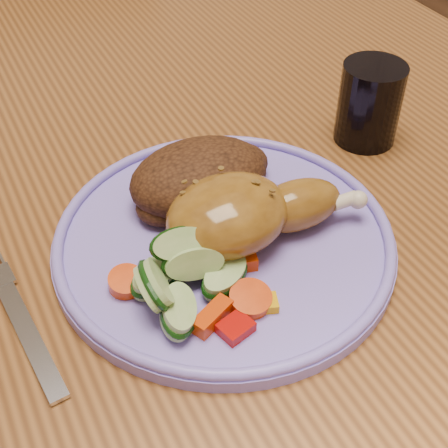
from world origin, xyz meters
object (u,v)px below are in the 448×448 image
object	(u,v)px
plate	(224,241)
drinking_glass	(369,104)
chair_far	(83,105)
fork	(17,312)
dining_table	(234,242)

from	to	relation	value
plate	drinking_glass	distance (m)	0.23
chair_far	fork	xyz separation A→B (m)	(-0.23, -0.70, 0.26)
chair_far	dining_table	bearing A→B (deg)	-90.00
drinking_glass	plate	bearing A→B (deg)	-159.13
fork	dining_table	bearing A→B (deg)	16.82
fork	plate	bearing A→B (deg)	-1.78
chair_far	fork	bearing A→B (deg)	-108.55
dining_table	fork	distance (m)	0.26
dining_table	plate	world-z (taller)	plate
dining_table	plate	distance (m)	0.13
dining_table	fork	xyz separation A→B (m)	(-0.23, -0.07, 0.09)
dining_table	plate	size ratio (longest dim) A/B	4.66
chair_far	plate	xyz separation A→B (m)	(-0.05, -0.70, 0.26)
dining_table	drinking_glass	world-z (taller)	drinking_glass
chair_far	fork	world-z (taller)	chair_far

